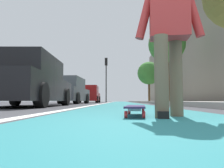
{
  "coord_description": "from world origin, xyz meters",
  "views": [
    {
      "loc": [
        -1.05,
        0.2,
        0.17
      ],
      "look_at": [
        11.37,
        0.62,
        1.13
      ],
      "focal_mm": 34.99,
      "sensor_mm": 36.0,
      "label": 1
    }
  ],
  "objects_px": {
    "parked_car_far": "(88,95)",
    "street_tree_mid": "(167,45)",
    "traffic_light": "(106,72)",
    "skateboard": "(136,108)",
    "street_tree_far": "(149,73)",
    "parked_car_mid": "(67,91)",
    "skater_person": "(169,28)",
    "parked_car_near": "(26,83)"
  },
  "relations": [
    {
      "from": "skateboard",
      "to": "parked_car_far",
      "type": "xyz_separation_m",
      "value": [
        16.43,
        2.92,
        0.6
      ]
    },
    {
      "from": "parked_car_near",
      "to": "parked_car_far",
      "type": "bearing_deg",
      "value": -0.16
    },
    {
      "from": "skateboard",
      "to": "street_tree_far",
      "type": "height_order",
      "value": "street_tree_far"
    },
    {
      "from": "parked_car_mid",
      "to": "parked_car_far",
      "type": "height_order",
      "value": "parked_car_mid"
    },
    {
      "from": "skater_person",
      "to": "street_tree_mid",
      "type": "distance_m",
      "value": 12.66
    },
    {
      "from": "skateboard",
      "to": "parked_car_far",
      "type": "relative_size",
      "value": 0.2
    },
    {
      "from": "parked_car_far",
      "to": "street_tree_mid",
      "type": "xyz_separation_m",
      "value": [
        -4.55,
        -5.9,
        3.17
      ]
    },
    {
      "from": "parked_car_mid",
      "to": "street_tree_mid",
      "type": "bearing_deg",
      "value": -71.04
    },
    {
      "from": "skater_person",
      "to": "parked_car_far",
      "type": "xyz_separation_m",
      "value": [
        16.58,
        3.27,
        -0.24
      ]
    },
    {
      "from": "skater_person",
      "to": "street_tree_mid",
      "type": "bearing_deg",
      "value": -12.32
    },
    {
      "from": "skater_person",
      "to": "traffic_light",
      "type": "xyz_separation_m",
      "value": [
        20.69,
        1.92,
        2.3
      ]
    },
    {
      "from": "skateboard",
      "to": "street_tree_far",
      "type": "bearing_deg",
      "value": -8.16
    },
    {
      "from": "parked_car_mid",
      "to": "street_tree_far",
      "type": "relative_size",
      "value": 0.97
    },
    {
      "from": "skater_person",
      "to": "parked_car_far",
      "type": "relative_size",
      "value": 0.37
    },
    {
      "from": "skateboard",
      "to": "street_tree_far",
      "type": "xyz_separation_m",
      "value": [
        20.74,
        -2.97,
        3.0
      ]
    },
    {
      "from": "parked_car_mid",
      "to": "traffic_light",
      "type": "bearing_deg",
      "value": -8.17
    },
    {
      "from": "parked_car_near",
      "to": "traffic_light",
      "type": "height_order",
      "value": "traffic_light"
    },
    {
      "from": "traffic_light",
      "to": "parked_car_far",
      "type": "bearing_deg",
      "value": 161.77
    },
    {
      "from": "skater_person",
      "to": "street_tree_far",
      "type": "height_order",
      "value": "street_tree_far"
    },
    {
      "from": "skateboard",
      "to": "traffic_light",
      "type": "bearing_deg",
      "value": 4.37
    },
    {
      "from": "parked_car_near",
      "to": "parked_car_far",
      "type": "height_order",
      "value": "parked_car_near"
    },
    {
      "from": "skateboard",
      "to": "parked_car_far",
      "type": "distance_m",
      "value": 16.7
    },
    {
      "from": "parked_car_mid",
      "to": "traffic_light",
      "type": "distance_m",
      "value": 11.15
    },
    {
      "from": "parked_car_far",
      "to": "traffic_light",
      "type": "height_order",
      "value": "traffic_light"
    },
    {
      "from": "street_tree_mid",
      "to": "street_tree_far",
      "type": "height_order",
      "value": "street_tree_mid"
    },
    {
      "from": "parked_car_mid",
      "to": "parked_car_far",
      "type": "relative_size",
      "value": 0.96
    },
    {
      "from": "skateboard",
      "to": "skater_person",
      "type": "bearing_deg",
      "value": -113.27
    },
    {
      "from": "skateboard",
      "to": "skater_person",
      "type": "xyz_separation_m",
      "value": [
        -0.15,
        -0.35,
        0.84
      ]
    },
    {
      "from": "parked_car_near",
      "to": "parked_car_far",
      "type": "xyz_separation_m",
      "value": [
        12.49,
        -0.03,
        -0.0
      ]
    },
    {
      "from": "skateboard",
      "to": "traffic_light",
      "type": "relative_size",
      "value": 0.18
    },
    {
      "from": "parked_car_mid",
      "to": "parked_car_near",
      "type": "bearing_deg",
      "value": -178.48
    },
    {
      "from": "skateboard",
      "to": "street_tree_mid",
      "type": "relative_size",
      "value": 0.17
    },
    {
      "from": "skater_person",
      "to": "street_tree_far",
      "type": "relative_size",
      "value": 0.38
    },
    {
      "from": "parked_car_far",
      "to": "traffic_light",
      "type": "relative_size",
      "value": 0.93
    },
    {
      "from": "skateboard",
      "to": "street_tree_mid",
      "type": "distance_m",
      "value": 12.82
    },
    {
      "from": "street_tree_far",
      "to": "skater_person",
      "type": "bearing_deg",
      "value": 172.83
    },
    {
      "from": "parked_car_mid",
      "to": "parked_car_far",
      "type": "distance_m",
      "value": 6.64
    },
    {
      "from": "traffic_light",
      "to": "street_tree_mid",
      "type": "bearing_deg",
      "value": -152.31
    },
    {
      "from": "skater_person",
      "to": "parked_car_mid",
      "type": "xyz_separation_m",
      "value": [
        9.94,
        3.46,
        -0.24
      ]
    },
    {
      "from": "skateboard",
      "to": "street_tree_far",
      "type": "distance_m",
      "value": 21.17
    },
    {
      "from": "street_tree_far",
      "to": "traffic_light",
      "type": "bearing_deg",
      "value": 92.5
    },
    {
      "from": "street_tree_far",
      "to": "skateboard",
      "type": "bearing_deg",
      "value": 171.84
    }
  ]
}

